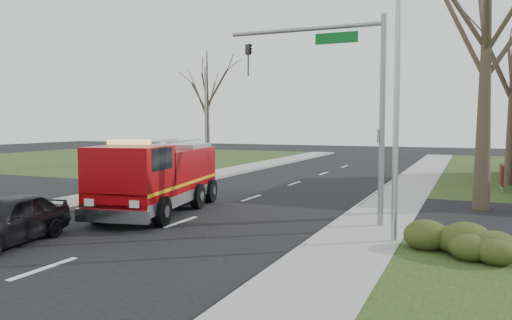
% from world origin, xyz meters
% --- Properties ---
extents(ground, '(120.00, 120.00, 0.00)m').
position_xyz_m(ground, '(0.00, 0.00, 0.00)').
color(ground, black).
rests_on(ground, ground).
extents(sidewalk_right, '(2.40, 80.00, 0.15)m').
position_xyz_m(sidewalk_right, '(6.20, 0.00, 0.07)').
color(sidewalk_right, gray).
rests_on(sidewalk_right, ground).
extents(sidewalk_left, '(2.40, 80.00, 0.15)m').
position_xyz_m(sidewalk_left, '(-6.20, 0.00, 0.07)').
color(sidewalk_left, gray).
rests_on(sidewalk_left, ground).
extents(health_center_sign, '(0.12, 2.00, 1.40)m').
position_xyz_m(health_center_sign, '(10.50, 12.50, 0.88)').
color(health_center_sign, '#451310').
rests_on(health_center_sign, ground).
extents(hedge_corner, '(2.80, 2.00, 0.90)m').
position_xyz_m(hedge_corner, '(9.00, -1.00, 0.58)').
color(hedge_corner, '#2E3E16').
rests_on(hedge_corner, lawn_right).
extents(bare_tree_near, '(6.00, 6.00, 12.00)m').
position_xyz_m(bare_tree_near, '(9.50, 6.00, 7.41)').
color(bare_tree_near, '#3D2F24').
rests_on(bare_tree_near, ground).
extents(bare_tree_left, '(4.50, 4.50, 9.00)m').
position_xyz_m(bare_tree_left, '(-10.00, 20.00, 5.56)').
color(bare_tree_left, '#3D2F24').
rests_on(bare_tree_left, ground).
extents(traffic_signal_mast, '(5.29, 0.18, 6.80)m').
position_xyz_m(traffic_signal_mast, '(5.21, 1.50, 4.71)').
color(traffic_signal_mast, gray).
rests_on(traffic_signal_mast, ground).
extents(streetlight_pole, '(1.48, 0.16, 8.40)m').
position_xyz_m(streetlight_pole, '(7.14, -0.50, 4.55)').
color(streetlight_pole, '#B7BABF').
rests_on(streetlight_pole, ground).
extents(utility_pole_far, '(0.14, 0.14, 7.00)m').
position_xyz_m(utility_pole_far, '(-6.80, 14.00, 3.50)').
color(utility_pole_far, gray).
rests_on(utility_pole_far, ground).
extents(fire_engine, '(3.79, 7.42, 2.86)m').
position_xyz_m(fire_engine, '(-1.80, 1.24, 1.29)').
color(fire_engine, '#99070B').
rests_on(fire_engine, ground).
extents(parked_car_maroon, '(2.30, 4.35, 1.41)m').
position_xyz_m(parked_car_maroon, '(-2.80, -4.66, 0.70)').
color(parked_car_maroon, black).
rests_on(parked_car_maroon, ground).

